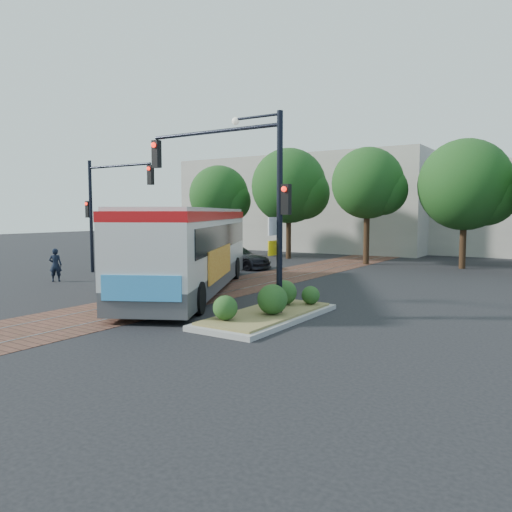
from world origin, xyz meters
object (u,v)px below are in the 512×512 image
(signal_pole_left, at_px, (105,200))
(parked_car, at_px, (234,257))
(city_bus, at_px, (192,245))
(officer, at_px, (55,265))
(signal_pole_main, at_px, (245,183))
(traffic_island, at_px, (270,308))

(signal_pole_left, relative_size, parked_car, 1.32)
(city_bus, bearing_deg, signal_pole_left, 136.82)
(city_bus, relative_size, officer, 7.97)
(signal_pole_main, xyz_separation_m, signal_pole_left, (-12.23, 4.80, -0.29))
(traffic_island, bearing_deg, city_bus, 153.21)
(city_bus, xyz_separation_m, parked_car, (-3.54, 7.92, -1.23))
(city_bus, height_order, signal_pole_main, signal_pole_main)
(signal_pole_left, bearing_deg, parked_car, 53.69)
(traffic_island, relative_size, parked_car, 1.15)
(city_bus, xyz_separation_m, officer, (-7.29, -1.23, -1.11))
(city_bus, height_order, officer, city_bus)
(officer, bearing_deg, city_bus, 147.65)
(city_bus, height_order, signal_pole_left, signal_pole_left)
(city_bus, xyz_separation_m, signal_pole_main, (4.45, -2.64, 2.26))
(signal_pole_main, xyz_separation_m, officer, (-11.74, 1.41, -3.38))
(city_bus, distance_m, parked_car, 8.77)
(city_bus, bearing_deg, parked_car, 86.46)
(parked_car, bearing_deg, signal_pole_main, -142.86)
(traffic_island, distance_m, officer, 12.80)
(parked_car, bearing_deg, officer, 157.75)
(signal_pole_left, bearing_deg, signal_pole_main, -21.45)
(signal_pole_main, height_order, signal_pole_left, signal_pole_main)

